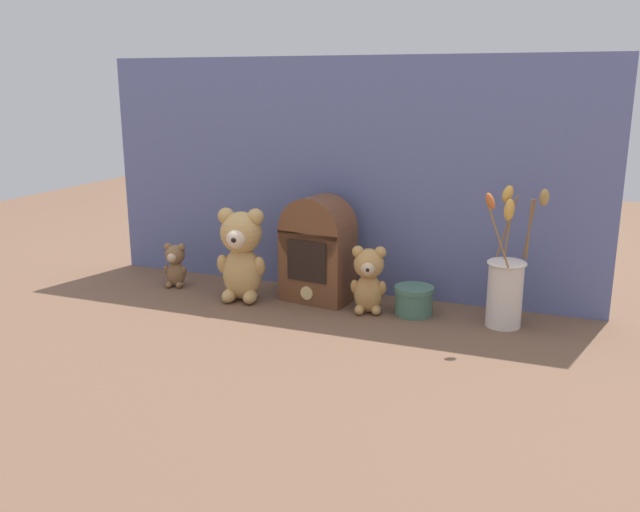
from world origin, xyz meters
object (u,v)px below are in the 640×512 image
object	(u,v)px
teddy_bear_large	(241,253)
teddy_bear_medium	(369,278)
flower_vase	(506,284)
decorative_tin_tall	(414,300)
vintage_radio	(318,248)
teddy_bear_small	(175,264)

from	to	relation	value
teddy_bear_large	teddy_bear_medium	distance (m)	0.34
flower_vase	decorative_tin_tall	world-z (taller)	flower_vase
teddy_bear_medium	vintage_radio	bearing A→B (deg)	163.23
teddy_bear_small	decorative_tin_tall	size ratio (longest dim) A/B	1.27
teddy_bear_large	teddy_bear_small	size ratio (longest dim) A/B	1.98
teddy_bear_medium	flower_vase	xyz separation A→B (m)	(0.33, 0.03, 0.01)
teddy_bear_medium	teddy_bear_small	bearing A→B (deg)	178.86
teddy_bear_medium	flower_vase	bearing A→B (deg)	4.70
teddy_bear_medium	teddy_bear_small	xyz separation A→B (m)	(-0.57, 0.01, -0.02)
flower_vase	vintage_radio	bearing A→B (deg)	177.69
vintage_radio	teddy_bear_large	bearing A→B (deg)	-158.72
flower_vase	teddy_bear_small	bearing A→B (deg)	-179.01
teddy_bear_small	decorative_tin_tall	distance (m)	0.68
teddy_bear_small	vintage_radio	xyz separation A→B (m)	(0.42, 0.03, 0.08)
vintage_radio	decorative_tin_tall	bearing A→B (deg)	-4.38
teddy_bear_medium	decorative_tin_tall	size ratio (longest dim) A/B	1.74
teddy_bear_medium	teddy_bear_small	distance (m)	0.57
teddy_bear_large	flower_vase	world-z (taller)	flower_vase
teddy_bear_large	flower_vase	distance (m)	0.67
teddy_bear_small	teddy_bear_medium	bearing A→B (deg)	-1.14
teddy_bear_small	teddy_bear_large	bearing A→B (deg)	-9.21
teddy_bear_large	teddy_bear_small	world-z (taller)	teddy_bear_large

